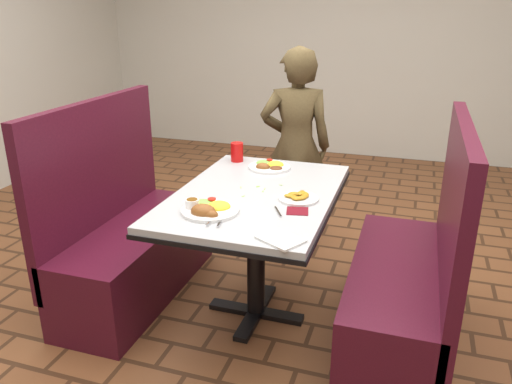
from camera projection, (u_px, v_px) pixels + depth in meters
dining_table at (256, 209)px, 2.64m from camera, size 0.81×1.21×0.75m
booth_bench_left at (129, 243)px, 2.99m from camera, size 0.47×1.20×1.17m
booth_bench_right at (406, 287)px, 2.52m from camera, size 0.47×1.20×1.17m
diner_person at (295, 147)px, 3.61m from camera, size 0.59×0.46×1.41m
near_dinner_plate at (209, 206)px, 2.34m from camera, size 0.28×0.28×0.09m
far_dinner_plate at (270, 164)px, 2.98m from camera, size 0.25×0.25×0.06m
plantain_plate at (299, 198)px, 2.50m from camera, size 0.20×0.20×0.03m
maroon_napkin at (297, 211)px, 2.36m from camera, size 0.12×0.12×0.00m
spoon_utensil at (278, 211)px, 2.35m from camera, size 0.07×0.11×0.00m
red_tumbler at (237, 152)px, 3.11m from camera, size 0.08×0.08×0.12m
paper_napkin at (281, 239)px, 2.07m from camera, size 0.22×0.20×0.01m
knife_utensil at (222, 219)px, 2.25m from camera, size 0.03×0.16×0.00m
fork_utensil at (213, 219)px, 2.26m from camera, size 0.01×0.15×0.00m
lettuce_shreds at (267, 189)px, 2.65m from camera, size 0.28×0.32×0.00m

